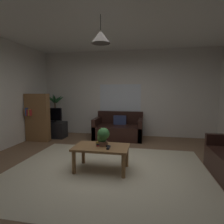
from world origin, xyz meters
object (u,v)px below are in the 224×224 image
at_px(book_on_table_1, 100,144).
at_px(potted_palm_corner, 55,115).
at_px(pendant_lamp, 101,37).
at_px(potted_plant_on_table, 103,136).
at_px(tv, 51,115).
at_px(bookshelf_corner, 37,117).
at_px(coffee_table, 101,150).
at_px(remote_on_table_1, 106,146).
at_px(book_on_table_2, 100,142).
at_px(book_on_table_0, 100,145).
at_px(tv_stand, 52,130).
at_px(couch_under_window, 119,130).
at_px(remote_on_table_0, 108,148).

relative_size(book_on_table_1, potted_palm_corner, 0.10).
bearing_deg(pendant_lamp, potted_plant_on_table, 67.65).
xyz_separation_m(tv, bookshelf_corner, (-0.19, -0.46, -0.03)).
bearing_deg(pendant_lamp, coffee_table, -21.80).
bearing_deg(remote_on_table_1, coffee_table, 122.73).
distance_m(book_on_table_2, pendant_lamp, 1.90).
bearing_deg(bookshelf_corner, book_on_table_0, -34.65).
bearing_deg(tv_stand, coffee_table, -44.30).
relative_size(couch_under_window, bookshelf_corner, 1.06).
height_order(potted_plant_on_table, tv_stand, potted_plant_on_table).
height_order(book_on_table_1, pendant_lamp, pendant_lamp).
height_order(coffee_table, tv, tv).
xyz_separation_m(remote_on_table_0, tv, (-2.33, 2.20, 0.26)).
bearing_deg(remote_on_table_0, potted_palm_corner, -49.07).
bearing_deg(bookshelf_corner, remote_on_table_0, -34.66).
relative_size(couch_under_window, book_on_table_1, 10.64).
distance_m(remote_on_table_0, tv, 3.21).
relative_size(remote_on_table_0, remote_on_table_1, 1.00).
relative_size(book_on_table_1, pendant_lamp, 0.29).
height_order(couch_under_window, book_on_table_2, couch_under_window).
bearing_deg(couch_under_window, book_on_table_2, -89.64).
height_order(tv_stand, potted_palm_corner, potted_palm_corner).
bearing_deg(remote_on_table_1, tv, 71.80).
relative_size(remote_on_table_1, potted_plant_on_table, 0.47).
height_order(tv_stand, pendant_lamp, pendant_lamp).
distance_m(coffee_table, remote_on_table_1, 0.13).
distance_m(book_on_table_0, tv_stand, 3.00).
bearing_deg(pendant_lamp, bookshelf_corner, 145.16).
bearing_deg(tv, book_on_table_2, -44.03).
xyz_separation_m(remote_on_table_1, tv_stand, (-2.27, 2.11, -0.22)).
distance_m(potted_palm_corner, bookshelf_corner, 0.96).
bearing_deg(pendant_lamp, remote_on_table_1, 8.29).
bearing_deg(remote_on_table_0, book_on_table_1, -34.93).
height_order(couch_under_window, bookshelf_corner, bookshelf_corner).
bearing_deg(potted_palm_corner, remote_on_table_1, -47.27).
xyz_separation_m(book_on_table_2, tv_stand, (-2.14, 2.09, -0.27)).
bearing_deg(book_on_table_1, remote_on_table_1, -5.73).
xyz_separation_m(book_on_table_1, remote_on_table_0, (0.18, -0.12, -0.02)).
relative_size(book_on_table_0, book_on_table_2, 1.07).
bearing_deg(tv_stand, potted_plant_on_table, -43.37).
relative_size(couch_under_window, pendant_lamp, 3.06).
xyz_separation_m(book_on_table_1, remote_on_table_1, (0.12, -0.01, -0.02)).
height_order(book_on_table_1, potted_palm_corner, potted_palm_corner).
bearing_deg(bookshelf_corner, book_on_table_1, -34.75).
distance_m(coffee_table, potted_palm_corner, 3.47).
bearing_deg(tv, bookshelf_corner, -112.02).
bearing_deg(potted_plant_on_table, book_on_table_1, -153.86).
bearing_deg(tv_stand, tv, -90.00).
distance_m(coffee_table, pendant_lamp, 2.03).
height_order(couch_under_window, book_on_table_1, couch_under_window).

